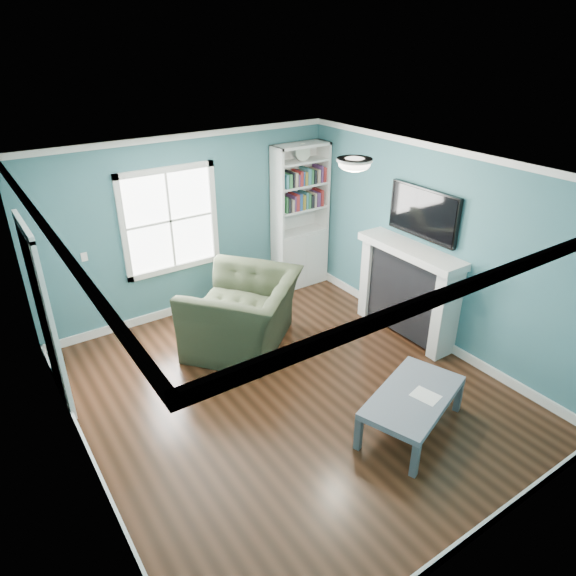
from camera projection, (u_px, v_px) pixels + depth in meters
floor at (289, 391)px, 6.05m from camera, size 5.00×5.00×0.00m
room_walls at (289, 270)px, 5.33m from camera, size 5.00×5.00×5.00m
trim at (289, 299)px, 5.49m from camera, size 4.50×5.00×2.60m
window at (170, 221)px, 7.08m from camera, size 1.40×0.06×1.50m
bookshelf at (300, 231)px, 8.21m from camera, size 0.90×0.35×2.31m
fireplace at (408, 292)px, 6.95m from camera, size 0.44×1.58×1.30m
tv at (423, 213)px, 6.52m from camera, size 0.06×1.10×0.65m
door at (44, 316)px, 5.48m from camera, size 0.12×0.98×2.17m
ceiling_fixture at (354, 163)px, 5.42m from camera, size 0.38×0.38×0.15m
light_switch at (84, 257)px, 6.59m from camera, size 0.08×0.01×0.12m
recliner at (242, 302)px, 6.67m from camera, size 1.74×1.67×1.28m
coffee_table at (413, 399)px, 5.32m from camera, size 1.39×1.05×0.45m
paper_sheet at (426, 396)px, 5.26m from camera, size 0.27×0.32×0.00m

